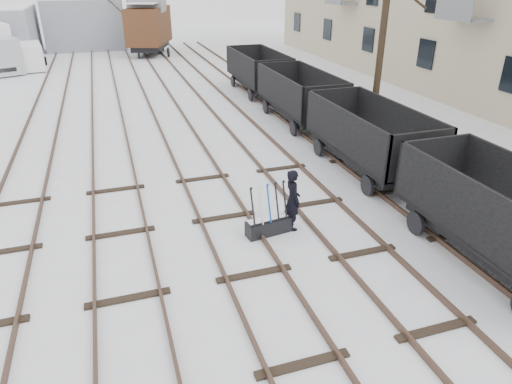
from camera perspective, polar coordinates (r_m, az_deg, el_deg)
ground at (r=11.36m, az=-0.25°, el=-10.31°), size 120.00×120.00×0.00m
tracks at (r=23.53m, az=-10.66°, el=9.08°), size 13.90×52.00×0.16m
shed_right at (r=48.95m, az=-20.61°, el=19.15°), size 7.00×6.00×4.50m
ground_frame at (r=12.86m, az=1.57°, el=-4.11°), size 1.35×0.61×1.49m
worker at (r=12.89m, az=4.60°, el=-0.97°), size 0.44×0.66×1.81m
freight_wagon_a at (r=12.81m, az=28.54°, el=-4.42°), size 2.36×5.90×2.41m
freight_wagon_b at (r=17.27m, az=13.84°, el=5.55°), size 2.36×5.90×2.41m
freight_wagon_c at (r=22.68m, az=5.48°, el=11.00°), size 2.36×5.90×2.41m
freight_wagon_d at (r=28.51m, az=0.28°, el=14.19°), size 2.36×5.90×2.41m
box_van_wagon at (r=43.16m, az=-13.26°, el=19.73°), size 4.81×6.39×4.36m
panel_van at (r=39.54m, az=-26.47°, el=14.97°), size 2.39×4.40×1.84m
tree_near at (r=20.95m, az=15.39°, el=17.21°), size 0.30×0.30×7.72m
tree_far_left at (r=46.63m, az=-17.03°, el=20.16°), size 0.30×0.30×5.76m
tree_far_right at (r=47.64m, az=-12.12°, el=20.86°), size 0.30×0.30×5.90m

